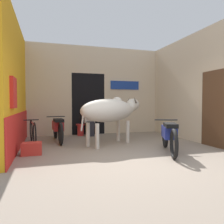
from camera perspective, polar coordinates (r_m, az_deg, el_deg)
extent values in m
plane|color=gray|center=(4.57, 7.58, -12.64)|extent=(30.00, 30.00, 0.00)
cube|color=orange|center=(6.16, -24.13, 6.61)|extent=(0.18, 4.13, 3.32)
cube|color=red|center=(6.17, -23.02, -4.51)|extent=(0.03, 4.13, 0.93)
cube|color=red|center=(4.98, -24.40, 4.60)|extent=(0.08, 0.56, 0.64)
cube|color=beige|center=(8.60, -4.33, 13.26)|extent=(5.03, 0.18, 1.02)
cube|color=beige|center=(8.25, -16.03, 2.03)|extent=(1.59, 0.18, 2.30)
cube|color=beige|center=(8.86, 4.70, 2.13)|extent=(2.19, 0.18, 2.30)
cube|color=black|center=(8.74, -6.73, 2.12)|extent=(1.25, 0.90, 2.30)
cube|color=navy|center=(8.70, 3.37, 6.99)|extent=(1.17, 0.03, 0.33)
cube|color=beige|center=(7.55, 19.31, 5.86)|extent=(0.18, 4.13, 3.32)
cube|color=#51331E|center=(6.44, 25.43, 0.77)|extent=(0.05, 1.00, 2.06)
ellipsoid|color=beige|center=(6.18, -0.87, 0.40)|extent=(2.05, 1.54, 0.66)
ellipsoid|color=beige|center=(6.42, 1.31, 2.87)|extent=(0.41, 0.39, 0.24)
cylinder|color=beige|center=(6.84, 4.51, 1.01)|extent=(0.53, 0.48, 0.43)
ellipsoid|color=beige|center=(6.97, 5.42, 1.88)|extent=(0.62, 0.54, 0.39)
cylinder|color=beige|center=(5.58, -7.69, -1.95)|extent=(0.13, 0.10, 0.59)
cylinder|color=beige|center=(6.80, 1.67, -4.88)|extent=(0.11, 0.11, 0.65)
cylinder|color=beige|center=(6.55, 4.11, -5.16)|extent=(0.11, 0.11, 0.65)
cylinder|color=beige|center=(5.98, -6.33, -5.89)|extent=(0.11, 0.11, 0.65)
cylinder|color=beige|center=(5.69, -3.90, -6.30)|extent=(0.11, 0.11, 0.65)
cone|color=#473D33|center=(7.02, 4.32, 3.08)|extent=(0.13, 0.16, 0.21)
cone|color=#473D33|center=(6.85, 6.07, 3.10)|extent=(0.13, 0.16, 0.21)
torus|color=black|center=(4.81, 15.87, -8.02)|extent=(0.32, 0.63, 0.65)
torus|color=black|center=(6.01, 13.71, -5.93)|extent=(0.32, 0.63, 0.65)
cube|color=navy|center=(5.38, 14.69, -5.07)|extent=(0.52, 0.73, 0.28)
cube|color=black|center=(5.18, 15.04, -3.36)|extent=(0.45, 0.60, 0.09)
cylinder|color=black|center=(5.83, 13.94, -2.01)|extent=(0.55, 0.25, 0.03)
sphere|color=silver|center=(5.93, 13.81, -3.43)|extent=(0.15, 0.15, 0.15)
torus|color=black|center=(6.33, -13.25, -5.54)|extent=(0.13, 0.64, 0.64)
torus|color=black|center=(7.54, -14.56, -4.30)|extent=(0.13, 0.64, 0.64)
cube|color=maroon|center=(6.92, -13.98, -3.49)|extent=(0.33, 0.70, 0.28)
cube|color=black|center=(6.72, -13.79, -2.12)|extent=(0.30, 0.56, 0.09)
cylinder|color=black|center=(7.37, -14.47, -1.17)|extent=(0.58, 0.08, 0.03)
sphere|color=silver|center=(7.47, -14.54, -2.32)|extent=(0.15, 0.15, 0.15)
torus|color=black|center=(6.21, -19.57, -5.63)|extent=(0.13, 0.67, 0.67)
torus|color=black|center=(7.25, -20.37, -4.52)|extent=(0.13, 0.67, 0.67)
cylinder|color=red|center=(6.70, -20.03, -2.75)|extent=(0.15, 0.86, 0.03)
cylinder|color=black|center=(7.12, -20.35, -1.95)|extent=(0.44, 0.09, 0.03)
cube|color=#282833|center=(7.84, -5.69, -4.79)|extent=(0.26, 0.14, 0.42)
cube|color=#282833|center=(7.90, -5.82, -2.84)|extent=(0.26, 0.32, 0.11)
cube|color=beige|center=(7.95, -5.93, -1.02)|extent=(0.38, 0.20, 0.49)
sphere|color=tan|center=(7.94, -5.94, 1.48)|extent=(0.20, 0.20, 0.20)
cylinder|color=red|center=(8.02, -8.21, -4.77)|extent=(0.23, 0.23, 0.39)
cylinder|color=red|center=(8.00, -8.22, -3.27)|extent=(0.33, 0.33, 0.04)
cube|color=red|center=(5.39, -20.23, -8.95)|extent=(0.44, 0.32, 0.28)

